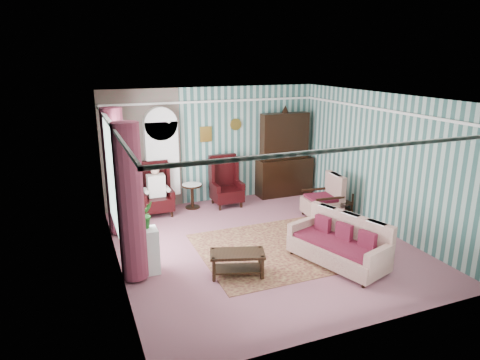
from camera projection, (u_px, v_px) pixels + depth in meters
name	position (u px, v px, depth m)	size (l,w,h in m)	color
floor	(262.00, 244.00, 8.53)	(6.00, 6.00, 0.00)	#975860
room_shell	(229.00, 146.00, 7.91)	(5.53, 6.02, 2.91)	#335E57
bookcase	(162.00, 164.00, 10.27)	(0.80, 0.28, 2.24)	silver
dresser_hutch	(285.00, 152.00, 11.31)	(1.50, 0.56, 2.36)	black
wingback_left	(156.00, 189.00, 9.97)	(0.76, 0.80, 1.25)	black
wingback_right	(227.00, 182.00, 10.60)	(0.76, 0.80, 1.25)	black
seated_woman	(156.00, 191.00, 9.98)	(0.44, 0.40, 1.18)	silver
round_side_table	(192.00, 196.00, 10.52)	(0.50, 0.50, 0.60)	black
nest_table	(341.00, 203.00, 10.14)	(0.45, 0.38, 0.54)	black
plant_stand	(142.00, 252.00, 7.30)	(0.55, 0.35, 0.80)	white
rug	(282.00, 248.00, 8.37)	(3.20, 2.60, 0.01)	#4B191D
sofa	(338.00, 240.00, 7.60)	(1.80, 0.91, 0.95)	beige
floral_armchair	(322.00, 196.00, 9.81)	(0.85, 0.84, 1.04)	beige
coffee_table	(237.00, 264.00, 7.28)	(0.92, 0.45, 0.42)	black
potted_plant_a	(139.00, 219.00, 7.08)	(0.38, 0.33, 0.42)	#2B591C
potted_plant_b	(146.00, 215.00, 7.24)	(0.26, 0.21, 0.46)	#174B17
potted_plant_c	(132.00, 220.00, 7.12)	(0.22, 0.22, 0.39)	#1E4816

